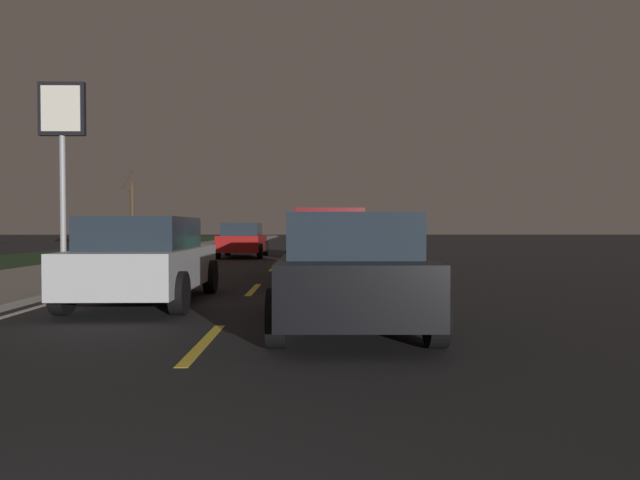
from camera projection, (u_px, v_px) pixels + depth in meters
ground at (286, 255)px, 28.16m from camera, size 144.00×144.00×0.00m
sidewalk_shoulder at (168, 254)px, 28.08m from camera, size 108.00×4.00×0.12m
grass_verge at (64, 255)px, 28.02m from camera, size 108.00×6.00×0.01m
lane_markings at (238, 253)px, 30.11m from camera, size 108.00×3.54×0.01m
pickup_truck at (330, 242)px, 15.13m from camera, size 5.48×2.40×1.87m
sedan_green at (327, 240)px, 24.78m from camera, size 4.45×2.10×1.54m
sedan_black at (349, 269)px, 7.97m from camera, size 4.41×2.04×1.54m
sedan_red at (243, 240)px, 26.10m from camera, size 4.40×2.02×1.54m
sedan_silver at (146, 259)px, 10.42m from camera, size 4.42×2.06×1.54m
gas_price_sign at (62, 126)px, 23.93m from camera, size 0.27×1.90×7.32m
bare_tree_far at (132, 212)px, 38.47m from camera, size 1.97×1.12×5.14m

